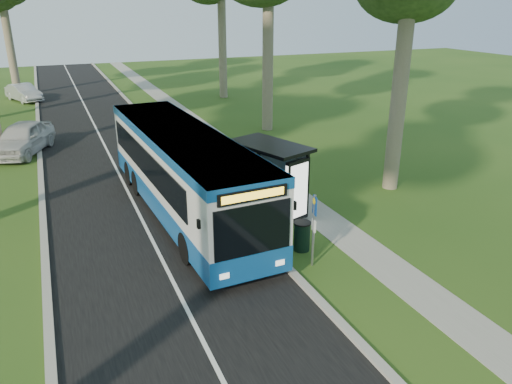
% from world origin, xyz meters
% --- Properties ---
extents(ground, '(120.00, 120.00, 0.00)m').
position_xyz_m(ground, '(0.00, 0.00, 0.00)').
color(ground, '#284C17').
rests_on(ground, ground).
extents(road, '(7.00, 100.00, 0.02)m').
position_xyz_m(road, '(-3.50, 10.00, 0.01)').
color(road, black).
rests_on(road, ground).
extents(kerb_east, '(0.25, 100.00, 0.12)m').
position_xyz_m(kerb_east, '(0.00, 10.00, 0.06)').
color(kerb_east, '#9E9B93').
rests_on(kerb_east, ground).
extents(kerb_west, '(0.25, 100.00, 0.12)m').
position_xyz_m(kerb_west, '(-7.00, 10.00, 0.06)').
color(kerb_west, '#9E9B93').
rests_on(kerb_west, ground).
extents(centre_line, '(0.12, 100.00, 0.00)m').
position_xyz_m(centre_line, '(-3.50, 10.00, 0.02)').
color(centre_line, white).
rests_on(centre_line, road).
extents(footpath, '(1.50, 100.00, 0.02)m').
position_xyz_m(footpath, '(3.00, 10.00, 0.01)').
color(footpath, gray).
rests_on(footpath, ground).
extents(bus, '(3.25, 12.60, 3.31)m').
position_xyz_m(bus, '(-1.80, 6.65, 1.71)').
color(bus, white).
rests_on(bus, ground).
extents(bus_stop_sign, '(0.12, 0.34, 2.41)m').
position_xyz_m(bus_stop_sign, '(0.84, 1.11, 1.51)').
color(bus_stop_sign, gray).
rests_on(bus_stop_sign, ground).
extents(bus_shelter, '(2.73, 3.65, 2.79)m').
position_xyz_m(bus_shelter, '(1.49, 5.13, 1.98)').
color(bus_shelter, black).
rests_on(bus_shelter, ground).
extents(litter_bin, '(0.58, 0.58, 1.02)m').
position_xyz_m(litter_bin, '(1.02, 2.19, 0.52)').
color(litter_bin, black).
rests_on(litter_bin, ground).
extents(car_white, '(3.83, 5.45, 1.72)m').
position_xyz_m(car_white, '(-7.76, 18.21, 0.86)').
color(car_white, silver).
rests_on(car_white, ground).
extents(car_silver, '(3.08, 4.50, 1.41)m').
position_xyz_m(car_silver, '(-7.92, 34.82, 0.70)').
color(car_silver, '#B1B3B9').
rests_on(car_silver, ground).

